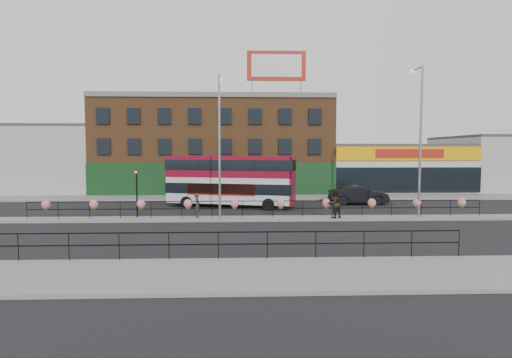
{
  "coord_description": "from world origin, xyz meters",
  "views": [
    {
      "loc": [
        -1.03,
        -26.16,
        4.54
      ],
      "look_at": [
        0.0,
        3.0,
        2.5
      ],
      "focal_mm": 28.0,
      "sensor_mm": 36.0,
      "label": 1
    }
  ],
  "objects_px": {
    "car": "(358,195)",
    "pedestrian_b": "(335,203)",
    "lamp_column_east": "(419,128)",
    "pedestrian_a": "(197,205)",
    "lamp_column_west": "(220,134)",
    "double_decker_bus": "(231,176)"
  },
  "relations": [
    {
      "from": "lamp_column_east",
      "to": "lamp_column_west",
      "type": "bearing_deg",
      "value": -179.98
    },
    {
      "from": "car",
      "to": "lamp_column_west",
      "type": "xyz_separation_m",
      "value": [
        -11.4,
        -7.34,
        4.87
      ]
    },
    {
      "from": "pedestrian_b",
      "to": "lamp_column_east",
      "type": "distance_m",
      "value": 7.58
    },
    {
      "from": "pedestrian_a",
      "to": "lamp_column_west",
      "type": "distance_m",
      "value": 4.96
    },
    {
      "from": "pedestrian_a",
      "to": "lamp_column_west",
      "type": "relative_size",
      "value": 0.17
    },
    {
      "from": "pedestrian_b",
      "to": "lamp_column_west",
      "type": "bearing_deg",
      "value": -28.78
    },
    {
      "from": "double_decker_bus",
      "to": "pedestrian_a",
      "type": "bearing_deg",
      "value": -109.27
    },
    {
      "from": "car",
      "to": "lamp_column_east",
      "type": "bearing_deg",
      "value": -166.0
    },
    {
      "from": "pedestrian_a",
      "to": "lamp_column_east",
      "type": "xyz_separation_m",
      "value": [
        14.74,
        -0.06,
        5.14
      ]
    },
    {
      "from": "double_decker_bus",
      "to": "lamp_column_east",
      "type": "relative_size",
      "value": 1.06
    },
    {
      "from": "pedestrian_b",
      "to": "lamp_column_east",
      "type": "bearing_deg",
      "value": 159.07
    },
    {
      "from": "lamp_column_west",
      "to": "lamp_column_east",
      "type": "bearing_deg",
      "value": 0.02
    },
    {
      "from": "pedestrian_a",
      "to": "pedestrian_b",
      "type": "bearing_deg",
      "value": -91.17
    },
    {
      "from": "car",
      "to": "lamp_column_east",
      "type": "xyz_separation_m",
      "value": [
        1.83,
        -7.34,
        5.28
      ]
    },
    {
      "from": "lamp_column_west",
      "to": "lamp_column_east",
      "type": "relative_size",
      "value": 0.93
    },
    {
      "from": "double_decker_bus",
      "to": "pedestrian_a",
      "type": "relative_size",
      "value": 6.61
    },
    {
      "from": "car",
      "to": "lamp_column_west",
      "type": "bearing_deg",
      "value": 122.77
    },
    {
      "from": "double_decker_bus",
      "to": "car",
      "type": "relative_size",
      "value": 2.15
    },
    {
      "from": "double_decker_bus",
      "to": "lamp_column_west",
      "type": "distance_m",
      "value": 6.8
    },
    {
      "from": "double_decker_bus",
      "to": "car",
      "type": "bearing_deg",
      "value": 6.98
    },
    {
      "from": "car",
      "to": "pedestrian_b",
      "type": "xyz_separation_m",
      "value": [
        -3.87,
        -7.78,
        0.31
      ]
    },
    {
      "from": "pedestrian_b",
      "to": "lamp_column_east",
      "type": "relative_size",
      "value": 0.19
    }
  ]
}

